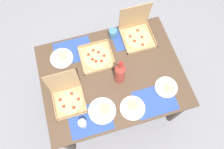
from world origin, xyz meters
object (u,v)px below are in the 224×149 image
pizza_box_corner_right (137,33)px  soda_bottle (120,73)px  pizza_box_center (97,57)px  cup_dark (83,124)px  plate_far_left (166,87)px  plate_far_right (133,108)px  cup_clear_left (113,33)px  plate_near_right (62,58)px  plate_middle (102,111)px  pizza_box_edge_far (68,98)px

pizza_box_corner_right → soda_bottle: size_ratio=1.04×
pizza_box_center → cup_dark: (-0.27, -0.57, 0.03)m
plate_far_left → plate_far_right: same height
plate_far_left → cup_dark: size_ratio=2.25×
pizza_box_corner_right → soda_bottle: pizza_box_corner_right is taller
soda_bottle → cup_clear_left: bearing=81.1°
plate_far_right → pizza_box_corner_right: bearing=68.5°
plate_far_right → cup_clear_left: cup_clear_left is taller
pizza_box_corner_right → cup_clear_left: bearing=164.2°
plate_far_left → plate_near_right: size_ratio=0.94×
pizza_box_corner_right → plate_far_left: bearing=-82.3°
soda_bottle → plate_middle: bearing=-133.1°
pizza_box_center → plate_near_right: bearing=165.4°
plate_near_right → pizza_box_center: bearing=-14.6°
pizza_box_corner_right → cup_dark: bearing=-135.3°
pizza_box_corner_right → soda_bottle: (-0.29, -0.39, 0.08)m
pizza_box_corner_right → plate_far_left: size_ratio=1.66×
plate_far_right → soda_bottle: size_ratio=0.67×
pizza_box_center → pizza_box_corner_right: pizza_box_corner_right is taller
pizza_box_corner_right → plate_middle: size_ratio=1.42×
pizza_box_corner_right → cup_dark: 0.99m
pizza_box_corner_right → pizza_box_edge_far: size_ratio=1.12×
pizza_box_edge_far → plate_near_right: 0.41m
soda_bottle → cup_dark: 0.52m
pizza_box_center → soda_bottle: 0.33m
plate_far_right → pizza_box_center: bearing=107.1°
soda_bottle → cup_dark: (-0.41, -0.31, -0.09)m
plate_far_left → cup_clear_left: (-0.30, 0.65, 0.04)m
pizza_box_center → pizza_box_edge_far: (-0.34, -0.33, 0.04)m
pizza_box_center → plate_middle: 0.51m
pizza_box_corner_right → plate_near_right: bearing=-177.0°
cup_dark → plate_near_right: bearing=94.4°
pizza_box_edge_far → cup_clear_left: 0.75m
cup_dark → plate_far_right: bearing=2.5°
cup_clear_left → plate_far_right: bearing=-93.4°
plate_middle → plate_far_right: bearing=-10.9°
plate_far_right → plate_middle: 0.26m
plate_middle → soda_bottle: soda_bottle is taller
pizza_box_edge_far → soda_bottle: bearing=7.2°
pizza_box_corner_right → pizza_box_edge_far: pizza_box_corner_right is taller
plate_middle → cup_dark: (-0.18, -0.07, 0.04)m
pizza_box_corner_right → cup_clear_left: (-0.22, 0.06, -0.00)m
pizza_box_corner_right → plate_far_right: size_ratio=1.55×
pizza_box_center → plate_middle: size_ratio=1.29×
plate_far_right → plate_near_right: size_ratio=1.00×
plate_far_left → soda_bottle: soda_bottle is taller
pizza_box_center → pizza_box_edge_far: pizza_box_edge_far is taller
pizza_box_edge_far → cup_dark: bearing=-74.3°
pizza_box_corner_right → plate_far_right: 0.73m
plate_middle → pizza_box_edge_far: bearing=144.5°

